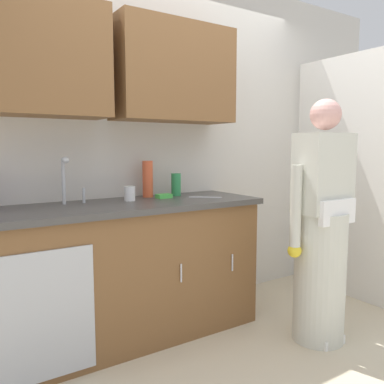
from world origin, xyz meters
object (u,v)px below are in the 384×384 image
Objects in this scene: cup_by_sink at (130,193)px; knife_on_counter at (205,197)px; bottle_water_tall at (148,179)px; sponge at (164,196)px; sink at (77,209)px; person_at_sink at (321,240)px; bottle_cleaner_spray at (176,185)px.

cup_by_sink is 0.56m from knife_on_counter.
sponge is at bearing -60.24° from bottle_water_tall.
sink reaches higher than bottle_water_tall.
sink is 4.89× the size of cup_by_sink.
person_at_sink reaches higher than cup_by_sink.
cup_by_sink is at bearing 27.72° from knife_on_counter.
cup_by_sink is (-0.42, -0.07, -0.03)m from bottle_cleaner_spray.
cup_by_sink is 0.93× the size of sponge.
person_at_sink is 1.14m from sponge.
bottle_water_tall is 2.46× the size of sponge.
sink is 0.94m from knife_on_counter.
cup_by_sink reaches higher than knife_on_counter.
bottle_cleaner_spray is 0.64× the size of bottle_water_tall.
cup_by_sink is 0.43× the size of knife_on_counter.
sponge is (-0.74, 0.82, 0.26)m from person_at_sink.
person_at_sink is 1.12m from bottle_cleaner_spray.
person_at_sink is 5.98× the size of bottle_water_tall.
sink reaches higher than sponge.
knife_on_counter is at bearing -14.25° from cup_by_sink.
cup_by_sink is 0.27m from sponge.
person_at_sink reaches higher than bottle_water_tall.
sink is 0.40m from cup_by_sink.
sink reaches higher than cup_by_sink.
knife_on_counter is (0.34, -0.26, -0.13)m from bottle_water_tall.
sink is 2.08× the size of knife_on_counter.
bottle_water_tall is (-0.22, 0.04, 0.05)m from bottle_cleaner_spray.
knife_on_counter is (-0.47, 0.68, 0.25)m from person_at_sink.
sink reaches higher than knife_on_counter.
sink is at bearing -170.00° from bottle_cleaner_spray.
bottle_cleaner_spray is at bearing 27.16° from sponge.
knife_on_counter is at bearing -36.76° from bottle_water_tall.
person_at_sink is at bearing -28.27° from sink.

